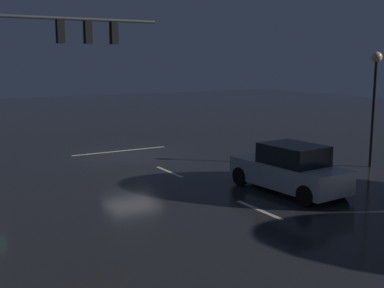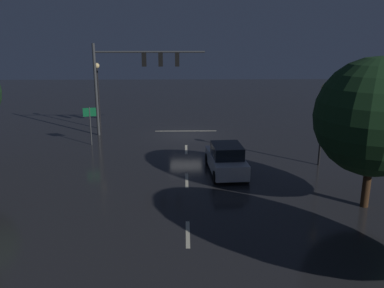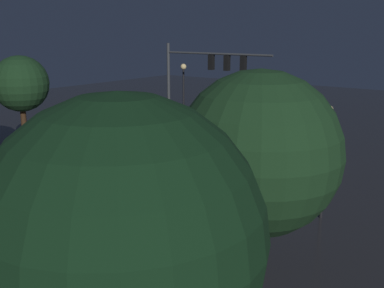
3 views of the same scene
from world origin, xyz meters
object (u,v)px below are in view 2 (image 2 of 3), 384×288
object	(u,v)px
traffic_signal_assembly	(135,70)
route_sign	(90,118)
street_lamp_right_kerb	(98,84)
tree_left_near	(375,117)
car_approaching	(226,159)
street_lamp_left_kerb	(323,109)

from	to	relation	value
traffic_signal_assembly	route_sign	world-z (taller)	traffic_signal_assembly
traffic_signal_assembly	street_lamp_right_kerb	xyz separation A→B (m)	(3.29, -2.14, -1.29)
route_sign	tree_left_near	distance (m)	18.53
street_lamp_right_kerb	route_sign	world-z (taller)	street_lamp_right_kerb
street_lamp_right_kerb	tree_left_near	bearing A→B (deg)	133.81
car_approaching	route_sign	bearing A→B (deg)	-34.47
street_lamp_right_kerb	route_sign	distance (m)	5.35
tree_left_near	street_lamp_right_kerb	bearing A→B (deg)	-46.19
street_lamp_right_kerb	tree_left_near	world-z (taller)	tree_left_near
car_approaching	route_sign	world-z (taller)	route_sign
street_lamp_left_kerb	tree_left_near	size ratio (longest dim) A/B	0.73
traffic_signal_assembly	car_approaching	size ratio (longest dim) A/B	1.87
traffic_signal_assembly	street_lamp_right_kerb	size ratio (longest dim) A/B	1.55
street_lamp_left_kerb	tree_left_near	world-z (taller)	tree_left_near
street_lamp_left_kerb	car_approaching	bearing A→B (deg)	12.95
car_approaching	street_lamp_left_kerb	bearing A→B (deg)	-167.05
route_sign	street_lamp_right_kerb	bearing A→B (deg)	-85.65
street_lamp_left_kerb	route_sign	world-z (taller)	street_lamp_left_kerb
tree_left_near	car_approaching	bearing A→B (deg)	-38.62
car_approaching	route_sign	xyz separation A→B (m)	(8.98, -6.17, 1.16)
traffic_signal_assembly	route_sign	size ratio (longest dim) A/B	3.08
car_approaching	route_sign	distance (m)	10.96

